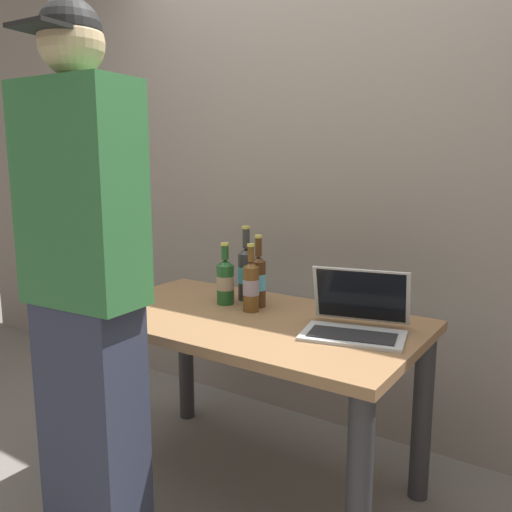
# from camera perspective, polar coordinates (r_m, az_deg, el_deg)

# --- Properties ---
(ground_plane) EXTENTS (8.00, 8.00, 0.00)m
(ground_plane) POSITION_cam_1_polar(r_m,az_deg,el_deg) (2.45, -0.81, -23.45)
(ground_plane) COLOR slate
(ground_plane) RESTS_ON ground
(desk) EXTENTS (1.37, 0.76, 0.74)m
(desk) POSITION_cam_1_polar(r_m,az_deg,el_deg) (2.17, -0.86, -9.88)
(desk) COLOR olive
(desk) RESTS_ON ground
(laptop) EXTENTS (0.42, 0.37, 0.23)m
(laptop) POSITION_cam_1_polar(r_m,az_deg,el_deg) (1.95, 10.78, -6.64)
(laptop) COLOR #B7BABC
(laptop) RESTS_ON desk
(beer_bottle_brown) EXTENTS (0.08, 0.08, 0.27)m
(beer_bottle_brown) POSITION_cam_1_polar(r_m,az_deg,el_deg) (2.29, -3.35, -2.65)
(beer_bottle_brown) COLOR #1E5123
(beer_bottle_brown) RESTS_ON desk
(beer_bottle_dark) EXTENTS (0.06, 0.06, 0.31)m
(beer_bottle_dark) POSITION_cam_1_polar(r_m,az_deg,el_deg) (2.24, 0.26, -2.56)
(beer_bottle_dark) COLOR #472B14
(beer_bottle_dark) RESTS_ON desk
(beer_bottle_green) EXTENTS (0.07, 0.07, 0.33)m
(beer_bottle_green) POSITION_cam_1_polar(r_m,az_deg,el_deg) (2.35, -1.07, -1.74)
(beer_bottle_green) COLOR #333333
(beer_bottle_green) RESTS_ON desk
(beer_bottle_amber) EXTENTS (0.07, 0.07, 0.28)m
(beer_bottle_amber) POSITION_cam_1_polar(r_m,az_deg,el_deg) (2.17, -0.55, -3.17)
(beer_bottle_amber) COLOR brown
(beer_bottle_amber) RESTS_ON desk
(person_figure) EXTENTS (0.40, 0.28, 1.82)m
(person_figure) POSITION_cam_1_polar(r_m,az_deg,el_deg) (1.74, -17.88, -4.37)
(person_figure) COLOR #2D3347
(person_figure) RESTS_ON ground
(back_wall) EXTENTS (6.00, 0.10, 2.60)m
(back_wall) POSITION_cam_1_polar(r_m,az_deg,el_deg) (2.68, 8.23, 8.85)
(back_wall) COLOR gray
(back_wall) RESTS_ON ground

